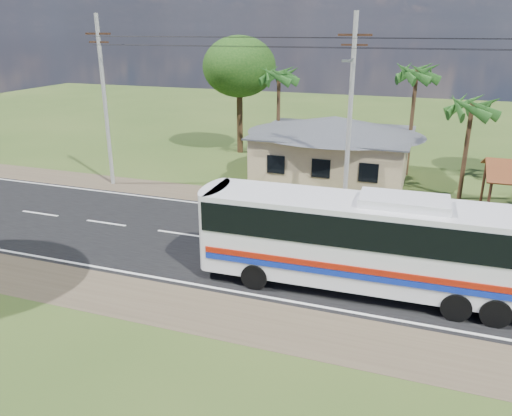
{
  "coord_description": "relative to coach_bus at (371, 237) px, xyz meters",
  "views": [
    {
      "loc": [
        7.25,
        -21.37,
        10.18
      ],
      "look_at": [
        -0.59,
        1.0,
        1.57
      ],
      "focal_mm": 35.0,
      "sensor_mm": 36.0,
      "label": 1
    }
  ],
  "objects": [
    {
      "name": "ground",
      "position": [
        -5.55,
        2.74,
        -2.37
      ],
      "size": [
        120.0,
        120.0,
        0.0
      ],
      "primitive_type": "plane",
      "color": "#2D4719",
      "rests_on": "ground"
    },
    {
      "name": "road",
      "position": [
        -5.55,
        2.74,
        -2.36
      ],
      "size": [
        120.0,
        16.0,
        0.03
      ],
      "color": "black",
      "rests_on": "ground"
    },
    {
      "name": "palm_near",
      "position": [
        3.95,
        13.74,
        3.34
      ],
      "size": [
        2.8,
        2.8,
        6.7
      ],
      "color": "#47301E",
      "rests_on": "ground"
    },
    {
      "name": "palm_mid",
      "position": [
        0.45,
        18.24,
        4.79
      ],
      "size": [
        2.8,
        2.8,
        8.2
      ],
      "color": "#47301E",
      "rests_on": "ground"
    },
    {
      "name": "tree_behind_house",
      "position": [
        -13.55,
        20.74,
        4.74
      ],
      "size": [
        6.0,
        6.0,
        9.61
      ],
      "color": "#47301E",
      "rests_on": "ground"
    },
    {
      "name": "utility_poles",
      "position": [
        -2.89,
        9.22,
        3.4
      ],
      "size": [
        32.8,
        2.22,
        11.0
      ],
      "color": "#9E9E99",
      "rests_on": "ground"
    },
    {
      "name": "motorcycle",
      "position": [
        2.2,
        8.73,
        -1.93
      ],
      "size": [
        1.77,
        1.11,
        0.88
      ],
      "primitive_type": "imported",
      "rotation": [
        0.0,
        0.0,
        1.91
      ],
      "color": "black",
      "rests_on": "ground"
    },
    {
      "name": "house",
      "position": [
        -4.55,
        15.73,
        0.27
      ],
      "size": [
        12.4,
        10.0,
        5.0
      ],
      "color": "tan",
      "rests_on": "ground"
    },
    {
      "name": "palm_far",
      "position": [
        -9.55,
        18.74,
        4.3
      ],
      "size": [
        2.8,
        2.8,
        7.7
      ],
      "color": "#47301E",
      "rests_on": "ground"
    },
    {
      "name": "coach_bus",
      "position": [
        0.0,
        0.0,
        0.0
      ],
      "size": [
        13.44,
        3.21,
        4.15
      ],
      "rotation": [
        0.0,
        0.0,
        0.03
      ],
      "color": "silver",
      "rests_on": "ground"
    }
  ]
}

